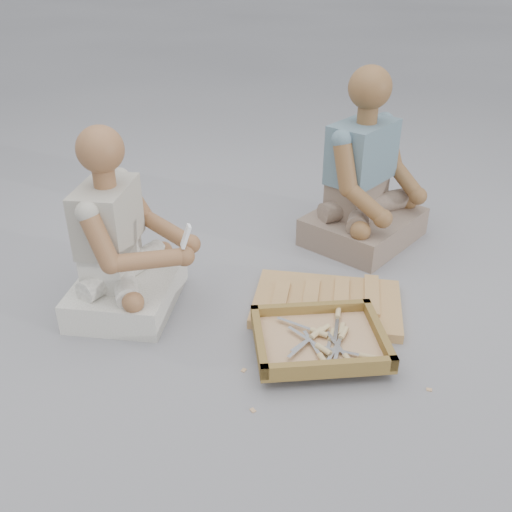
{
  "coord_description": "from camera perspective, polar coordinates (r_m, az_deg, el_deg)",
  "views": [
    {
      "loc": [
        -0.24,
        -1.8,
        1.42
      ],
      "look_at": [
        0.02,
        0.17,
        0.3
      ],
      "focal_mm": 40.0,
      "sensor_mm": 36.0,
      "label": 1
    }
  ],
  "objects": [
    {
      "name": "chisel_9",
      "position": [
        2.15,
        10.63,
        -9.79
      ],
      "size": [
        0.2,
        0.12,
        0.02
      ],
      "rotation": [
        0.0,
        0.0,
        -0.47
      ],
      "color": "silver",
      "rests_on": "tool_tray"
    },
    {
      "name": "wood_chip_4",
      "position": [
        2.48,
        9.05,
        -5.82
      ],
      "size": [
        0.02,
        0.02,
        0.0
      ],
      "primitive_type": "cube",
      "rotation": [
        0.0,
        0.0,
        2.21
      ],
      "color": "tan",
      "rests_on": "ground"
    },
    {
      "name": "chisel_8",
      "position": [
        2.24,
        6.32,
        -7.57
      ],
      "size": [
        0.18,
        0.15,
        0.02
      ],
      "rotation": [
        0.0,
        0.0,
        0.67
      ],
      "color": "silver",
      "rests_on": "tool_tray"
    },
    {
      "name": "wood_chip_3",
      "position": [
        2.17,
        -1.24,
        -11.35
      ],
      "size": [
        0.02,
        0.02,
        0.0
      ],
      "primitive_type": "cube",
      "rotation": [
        0.0,
        0.0,
        0.96
      ],
      "color": "tan",
      "rests_on": "ground"
    },
    {
      "name": "wood_chip_5",
      "position": [
        2.02,
        -0.32,
        -15.17
      ],
      "size": [
        0.02,
        0.02,
        0.0
      ],
      "primitive_type": "cube",
      "rotation": [
        0.0,
        0.0,
        2.03
      ],
      "color": "tan",
      "rests_on": "ground"
    },
    {
      "name": "wood_chip_6",
      "position": [
        2.46,
        9.54,
        -6.19
      ],
      "size": [
        0.02,
        0.02,
        0.0
      ],
      "primitive_type": "cube",
      "rotation": [
        0.0,
        0.0,
        0.54
      ],
      "color": "tan",
      "rests_on": "ground"
    },
    {
      "name": "craftsman",
      "position": [
        2.45,
        -13.32,
        0.63
      ],
      "size": [
        0.59,
        0.6,
        0.8
      ],
      "rotation": [
        0.0,
        0.0,
        -1.84
      ],
      "color": "silver",
      "rests_on": "ground"
    },
    {
      "name": "chisel_10",
      "position": [
        2.24,
        5.81,
        -7.44
      ],
      "size": [
        0.18,
        0.15,
        0.02
      ],
      "rotation": [
        0.0,
        0.0,
        -0.69
      ],
      "color": "silver",
      "rests_on": "tool_tray"
    },
    {
      "name": "mobile_phone",
      "position": [
        2.27,
        -7.03,
        1.98
      ],
      "size": [
        0.05,
        0.04,
        0.1
      ],
      "rotation": [
        -0.35,
        0.0,
        -1.45
      ],
      "color": "white",
      "rests_on": "craftsman"
    },
    {
      "name": "tool_tray",
      "position": [
        2.23,
        6.35,
        -8.32
      ],
      "size": [
        0.51,
        0.41,
        0.06
      ],
      "rotation": [
        0.0,
        0.0,
        -0.03
      ],
      "color": "brown",
      "rests_on": "carved_panel"
    },
    {
      "name": "carved_panel",
      "position": [
        2.51,
        7.09,
        -4.74
      ],
      "size": [
        0.73,
        0.59,
        0.04
      ],
      "primitive_type": "cube",
      "rotation": [
        0.0,
        0.0,
        -0.3
      ],
      "color": "#956139",
      "rests_on": "ground"
    },
    {
      "name": "chisel_4",
      "position": [
        2.25,
        8.5,
        -7.61
      ],
      "size": [
        0.1,
        0.21,
        0.02
      ],
      "rotation": [
        0.0,
        0.0,
        1.18
      ],
      "color": "silver",
      "rests_on": "tool_tray"
    },
    {
      "name": "chisel_6",
      "position": [
        2.16,
        6.34,
        -9.0
      ],
      "size": [
        0.14,
        0.19,
        0.02
      ],
      "rotation": [
        0.0,
        0.0,
        -0.98
      ],
      "color": "silver",
      "rests_on": "tool_tray"
    },
    {
      "name": "chisel_1",
      "position": [
        2.23,
        8.57,
        -7.95
      ],
      "size": [
        0.13,
        0.19,
        0.02
      ],
      "rotation": [
        0.0,
        0.0,
        1.0
      ],
      "color": "silver",
      "rests_on": "tool_tray"
    },
    {
      "name": "wood_chip_2",
      "position": [
        2.41,
        10.7,
        -7.31
      ],
      "size": [
        0.02,
        0.02,
        0.0
      ],
      "primitive_type": "cube",
      "rotation": [
        0.0,
        0.0,
        0.11
      ],
      "color": "tan",
      "rests_on": "ground"
    },
    {
      "name": "wood_chip_1",
      "position": [
        2.28,
        12.82,
        -9.98
      ],
      "size": [
        0.02,
        0.02,
        0.0
      ],
      "primitive_type": "cube",
      "rotation": [
        0.0,
        0.0,
        0.38
      ],
      "color": "tan",
      "rests_on": "ground"
    },
    {
      "name": "chisel_7",
      "position": [
        2.21,
        5.72,
        -7.95
      ],
      "size": [
        0.17,
        0.17,
        0.02
      ],
      "rotation": [
        0.0,
        0.0,
        0.77
      ],
      "color": "silver",
      "rests_on": "tool_tray"
    },
    {
      "name": "wood_chip_7",
      "position": [
        2.19,
        3.96,
        -10.99
      ],
      "size": [
        0.02,
        0.02,
        0.0
      ],
      "primitive_type": "cube",
      "rotation": [
        0.0,
        0.0,
        1.08
      ],
      "color": "tan",
      "rests_on": "ground"
    },
    {
      "name": "chisel_3",
      "position": [
        2.34,
        8.18,
        -5.94
      ],
      "size": [
        0.09,
        0.21,
        0.02
      ],
      "rotation": [
        0.0,
        0.0,
        1.25
      ],
      "color": "silver",
      "rests_on": "tool_tray"
    },
    {
      "name": "wood_chip_0",
      "position": [
        2.18,
        16.93,
        -12.66
      ],
      "size": [
        0.02,
        0.02,
        0.0
      ],
      "primitive_type": "cube",
      "rotation": [
        0.0,
        0.0,
        2.73
      ],
      "color": "tan",
      "rests_on": "ground"
    },
    {
      "name": "ground",
      "position": [
        2.3,
        -0.03,
        -8.66
      ],
      "size": [
        60.0,
        60.0,
        0.0
      ],
      "primitive_type": "plane",
      "color": "gray",
      "rests_on": "ground"
    },
    {
      "name": "companion",
      "position": [
        2.99,
        10.85,
        6.85
      ],
      "size": [
        0.73,
        0.72,
        0.9
      ],
      "rotation": [
        0.0,
        0.0,
        3.87
      ],
      "color": "#7E695B",
      "rests_on": "ground"
    },
    {
      "name": "chisel_5",
      "position": [
        2.13,
        9.06,
        -9.99
      ],
      "size": [
        0.06,
        0.22,
        0.02
      ],
      "rotation": [
        0.0,
        0.0,
        -1.36
      ],
      "color": "silver",
      "rests_on": "tool_tray"
    },
    {
      "name": "chisel_0",
      "position": [
        2.12,
        6.53,
        -9.99
      ],
      "size": [
        0.06,
        0.22,
        0.02
      ],
      "rotation": [
        0.0,
        0.0,
        -1.39
      ],
      "color": "silver",
      "rests_on": "tool_tray"
    },
    {
      "name": "chisel_2",
      "position": [
        2.23,
        7.48,
        -8.18
      ],
      "size": [
        0.11,
        0.21,
        0.02
      ],
      "rotation": [
        0.0,
        0.0,
        1.15
      ],
      "color": "silver",
      "rests_on": "tool_tray"
    }
  ]
}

